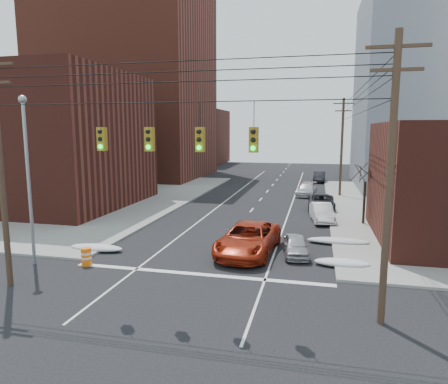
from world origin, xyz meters
The scene contains 27 objects.
ground centered at (0.00, 0.00, 0.00)m, with size 160.00×160.00×0.00m, color black.
sidewalk_nw centered at (-27.00, 27.00, 0.07)m, with size 40.00×40.00×0.15m, color gray.
building_brick_tall centered at (-24.00, 48.00, 15.00)m, with size 24.00×20.00×30.00m, color maroon.
building_brick_near centered at (-22.00, 22.00, 6.50)m, with size 20.00×16.00×13.00m, color #532019.
building_brick_far centered at (-26.00, 74.00, 6.00)m, with size 22.00×18.00×12.00m, color #532019.
building_glass centered at (24.00, 70.00, 11.00)m, with size 20.00×18.00×22.00m, color gray.
utility_pole_left centered at (-8.50, 3.00, 5.78)m, with size 2.20×0.28×11.00m.
utility_pole_right centered at (8.50, 3.00, 5.78)m, with size 2.20×0.28×11.00m.
utility_pole_far centered at (8.50, 34.00, 5.78)m, with size 2.20×0.28×11.00m.
traffic_signals centered at (0.10, 2.97, 7.17)m, with size 17.00×0.42×2.02m.
street_light centered at (-9.50, 6.00, 5.54)m, with size 0.44×0.44×9.32m.
bare_tree centered at (9.59, 20.00, 2.32)m, with size 2.09×2.20×4.93m.
snow_nw centered at (-7.40, 9.00, 0.21)m, with size 3.50×1.08×0.42m, color silver.
snow_ne centered at (7.40, 9.50, 0.21)m, with size 3.00×1.08×0.42m, color silver.
snow_east_far centered at (7.40, 14.00, 0.21)m, with size 4.00×1.08×0.42m, color silver.
red_pickup centered at (1.94, 10.65, 0.92)m, with size 3.06×6.64×1.85m, color #9C230E.
parked_car_a centered at (4.80, 10.90, 0.62)m, with size 1.46×3.63×1.24m, color #A5A5A9.
parked_car_b centered at (6.40, 20.64, 0.75)m, with size 1.58×4.53×1.49m, color white.
parked_car_c centered at (6.40, 25.73, 0.73)m, with size 2.43×5.26×1.46m, color black.
parked_car_d centered at (4.80, 33.78, 0.70)m, with size 1.97×4.85×1.41m, color #B9BABF.
parked_car_e centered at (4.80, 36.87, 0.65)m, with size 1.54×3.82×1.30m, color maroon.
parked_car_f centered at (6.28, 46.78, 0.77)m, with size 1.64×4.69×1.55m, color black.
lot_car_a centered at (-14.89, 18.31, 0.83)m, with size 1.44×4.14×1.36m, color silver.
lot_car_b centered at (-15.71, 24.15, 0.87)m, with size 2.38×5.16×1.43m, color #AAABAF.
lot_car_c centered at (-18.78, 24.93, 0.93)m, with size 2.18×5.37×1.56m, color black.
lot_car_d centered at (-17.99, 30.97, 0.86)m, with size 1.69×4.19×1.43m, color #B5B5BA.
construction_barrel centered at (-6.50, 6.44, 0.51)m, with size 0.73×0.73×1.00m.
Camera 1 is at (5.85, -12.67, 7.47)m, focal length 32.00 mm.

